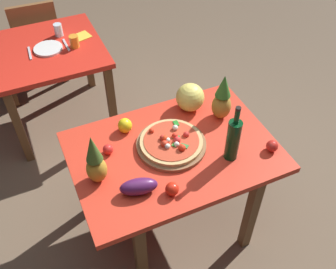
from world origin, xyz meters
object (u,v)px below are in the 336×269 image
at_px(pineapple_right, 95,161).
at_px(tomato_by_bottle, 172,189).
at_px(bell_pepper, 125,126).
at_px(display_table, 173,160).
at_px(dining_chair, 38,37).
at_px(drinking_glass_water, 58,30).
at_px(tomato_at_corner, 272,146).
at_px(tomato_beside_pepper, 108,149).
at_px(drinking_glass_juice, 74,41).
at_px(background_table, 49,61).
at_px(wine_bottle, 233,139).
at_px(fork_utensil, 30,53).
at_px(eggplant, 139,187).
at_px(melon, 190,97).
at_px(pineapple_left, 222,99).
at_px(pizza_board, 172,145).
at_px(knife_utensil, 66,45).
at_px(dinner_plate, 48,49).
at_px(napkin_folded, 81,36).
at_px(pizza, 172,141).

bearing_deg(pineapple_right, tomato_by_bottle, -37.64).
bearing_deg(bell_pepper, display_table, -52.30).
height_order(dining_chair, drinking_glass_water, dining_chair).
bearing_deg(tomato_at_corner, drinking_glass_water, 115.47).
distance_m(dining_chair, tomato_beside_pepper, 1.91).
distance_m(bell_pepper, drinking_glass_juice, 1.04).
xyz_separation_m(background_table, wine_bottle, (0.73, -1.55, 0.26)).
relative_size(wine_bottle, fork_utensil, 2.06).
bearing_deg(tomato_by_bottle, drinking_glass_juice, 93.92).
distance_m(dining_chair, tomato_by_bottle, 2.33).
distance_m(display_table, eggplant, 0.38).
height_order(eggplant, tomato_at_corner, eggplant).
distance_m(tomato_at_corner, drinking_glass_juice, 1.71).
relative_size(dining_chair, eggplant, 4.25).
bearing_deg(melon, fork_utensil, 128.13).
distance_m(display_table, pineapple_left, 0.47).
bearing_deg(tomato_by_bottle, drinking_glass_water, 95.78).
xyz_separation_m(eggplant, tomato_at_corner, (0.80, -0.04, -0.01)).
height_order(display_table, background_table, same).
height_order(background_table, tomato_beside_pepper, tomato_beside_pepper).
bearing_deg(pizza_board, melon, 46.35).
bearing_deg(pineapple_right, eggplant, -45.09).
height_order(display_table, tomato_at_corner, tomato_at_corner).
distance_m(pineapple_right, bell_pepper, 0.40).
distance_m(background_table, eggplant, 1.59).
height_order(bell_pepper, knife_utensil, bell_pepper).
bearing_deg(drinking_glass_water, bell_pepper, -84.67).
distance_m(tomato_beside_pepper, knife_utensil, 1.22).
relative_size(tomato_at_corner, knife_utensil, 0.39).
distance_m(drinking_glass_water, fork_utensil, 0.32).
xyz_separation_m(drinking_glass_juice, knife_utensil, (-0.06, 0.05, -0.04)).
bearing_deg(fork_utensil, eggplant, -75.49).
distance_m(wine_bottle, pineapple_left, 0.34).
xyz_separation_m(tomato_at_corner, fork_utensil, (-1.10, 1.58, -0.03)).
height_order(drinking_glass_water, dinner_plate, drinking_glass_water).
relative_size(melon, knife_utensil, 1.00).
distance_m(dining_chair, pizza_board, 2.05).
height_order(display_table, knife_utensil, knife_utensil).
height_order(pizza_board, drinking_glass_juice, drinking_glass_juice).
bearing_deg(napkin_folded, dinner_plate, -164.87).
xyz_separation_m(pizza, eggplant, (-0.29, -0.23, 0.00)).
bearing_deg(dining_chair, display_table, 105.58).
bearing_deg(bell_pepper, wine_bottle, -42.92).
bearing_deg(fork_utensil, display_table, -62.78).
relative_size(drinking_glass_water, napkin_folded, 0.71).
xyz_separation_m(drinking_glass_water, knife_utensil, (0.02, -0.17, -0.05)).
distance_m(dining_chair, fork_utensil, 0.73).
xyz_separation_m(dining_chair, fork_utensil, (-0.12, -0.67, 0.26)).
distance_m(display_table, pineapple_right, 0.52).
relative_size(tomato_beside_pepper, knife_utensil, 0.34).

